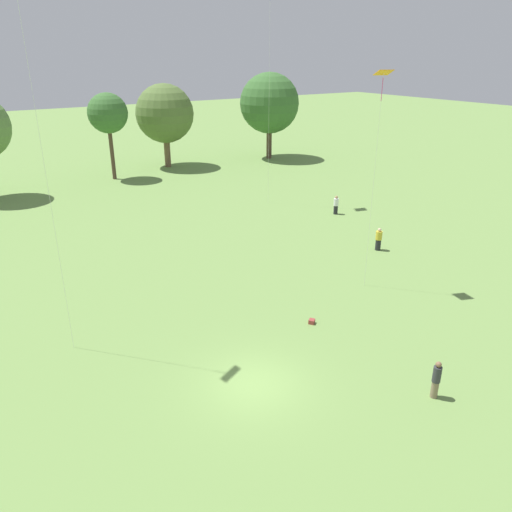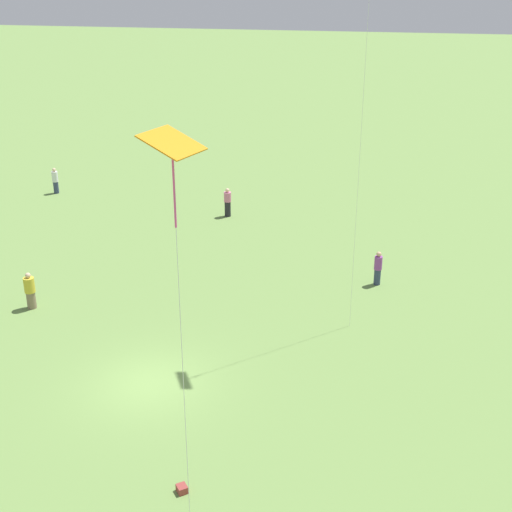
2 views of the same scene
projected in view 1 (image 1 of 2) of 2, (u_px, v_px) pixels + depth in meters
ground_plane at (253, 385)px, 21.15m from camera, size 240.00×240.00×0.00m
tree_3 at (108, 114)px, 52.68m from camera, size 4.21×4.21×9.18m
tree_4 at (165, 114)px, 58.84m from camera, size 6.82×6.82×9.74m
tree_5 at (269, 103)px, 63.52m from camera, size 7.55×7.55×10.78m
person_1 at (379, 239)px, 35.24m from camera, size 0.62×0.62×1.64m
person_3 at (436, 379)px, 20.10m from camera, size 0.34×0.34×1.69m
person_7 at (336, 205)px, 43.09m from camera, size 0.59×0.59×1.63m
kite_3 at (382, 85)px, 25.81m from camera, size 1.05×1.03×12.26m
picnic_bag_0 at (312, 321)px, 25.89m from camera, size 0.43×0.42×0.23m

